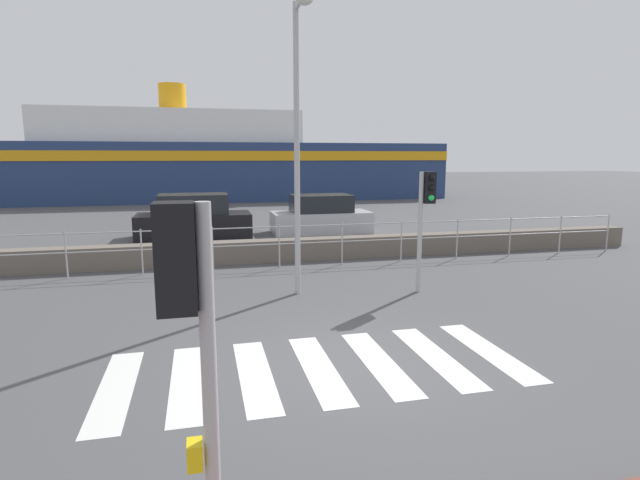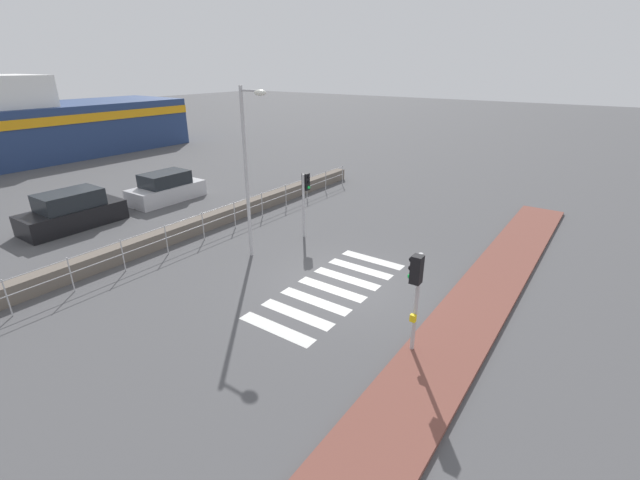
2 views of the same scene
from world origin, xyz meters
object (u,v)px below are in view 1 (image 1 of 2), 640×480
ferry_boat (218,162)px  parked_car_black (194,219)px  traffic_light_near (189,321)px  streetlamp (298,118)px  parked_car_silver (321,216)px  traffic_light_far (426,204)px

ferry_boat → parked_car_black: (-1.55, -17.20, -1.85)m
traffic_light_near → ferry_boat: (1.39, 33.01, 0.58)m
streetlamp → ferry_boat: (-0.71, 25.89, -1.20)m
ferry_boat → parked_car_silver: size_ratio=7.78×
traffic_light_near → traffic_light_far: bearing=54.7°
parked_car_black → traffic_light_far: bearing=-60.9°
traffic_light_far → parked_car_black: traffic_light_far is taller
traffic_light_far → streetlamp: streetlamp is taller
traffic_light_near → parked_car_black: size_ratio=0.65×
ferry_boat → parked_car_silver: bearing=-79.2°
traffic_light_far → parked_car_black: 10.36m
traffic_light_far → parked_car_silver: traffic_light_far is taller
traffic_light_far → parked_car_silver: bearing=91.0°
parked_car_silver → traffic_light_far: bearing=-89.0°
streetlamp → ferry_boat: 25.93m
parked_car_black → parked_car_silver: parked_car_black is taller
traffic_light_far → parked_car_silver: (-0.15, 8.99, -1.31)m
traffic_light_near → streetlamp: streetlamp is taller
traffic_light_near → parked_car_black: bearing=90.6°
ferry_boat → parked_car_black: bearing=-95.1°
streetlamp → traffic_light_near: bearing=-106.4°
streetlamp → parked_car_black: (-2.26, 8.69, -3.05)m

